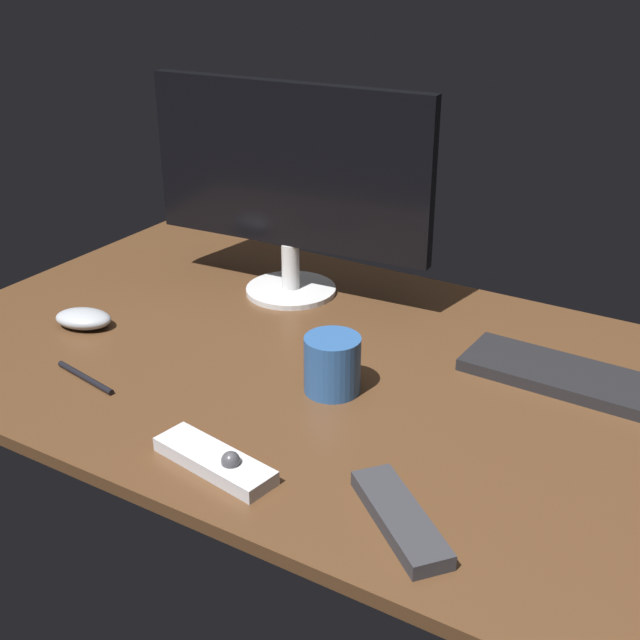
# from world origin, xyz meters

# --- Properties ---
(desk) EXTENTS (1.40, 0.84, 0.02)m
(desk) POSITION_xyz_m (0.00, 0.00, 0.01)
(desk) COLOR #4C301C
(desk) RESTS_ON ground
(monitor) EXTENTS (0.56, 0.18, 0.40)m
(monitor) POSITION_xyz_m (-0.20, 0.21, 0.25)
(monitor) COLOR silver
(monitor) RESTS_ON desk
(keyboard) EXTENTS (0.38, 0.13, 0.02)m
(keyboard) POSITION_xyz_m (0.38, 0.14, 0.03)
(keyboard) COLOR black
(keyboard) RESTS_ON desk
(computer_mouse) EXTENTS (0.12, 0.09, 0.03)m
(computer_mouse) POSITION_xyz_m (-0.43, -0.11, 0.04)
(computer_mouse) COLOR #999EA5
(computer_mouse) RESTS_ON desk
(media_remote) EXTENTS (0.19, 0.08, 0.04)m
(media_remote) POSITION_xyz_m (0.03, -0.32, 0.03)
(media_remote) COLOR #B7B7BC
(media_remote) RESTS_ON desk
(tv_remote) EXTENTS (0.18, 0.16, 0.02)m
(tv_remote) POSITION_xyz_m (0.29, -0.30, 0.03)
(tv_remote) COLOR #2D2D33
(tv_remote) RESTS_ON desk
(coffee_mug) EXTENTS (0.09, 0.09, 0.09)m
(coffee_mug) POSITION_xyz_m (0.06, -0.07, 0.07)
(coffee_mug) COLOR #28518C
(coffee_mug) RESTS_ON desk
(pen) EXTENTS (0.14, 0.04, 0.01)m
(pen) POSITION_xyz_m (-0.29, -0.25, 0.02)
(pen) COLOR black
(pen) RESTS_ON desk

